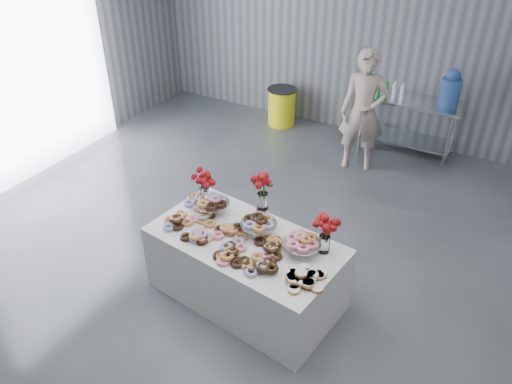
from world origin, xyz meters
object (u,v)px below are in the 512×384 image
display_table (246,268)px  prep_table (409,116)px  water_jug (450,89)px  person (363,111)px  trash_barrel (282,107)px

display_table → prep_table: prep_table is taller
display_table → prep_table: bearing=81.7°
water_jug → prep_table: bearing=180.0°
prep_table → person: size_ratio=0.85×
display_table → trash_barrel: (-1.58, 3.94, -0.05)m
prep_table → water_jug: (0.50, -0.00, 0.53)m
prep_table → person: bearing=-123.2°
person → trash_barrel: person is taller
display_table → person: person is taller
prep_table → trash_barrel: (-2.16, -0.00, -0.29)m
water_jug → display_table: bearing=-105.3°
prep_table → trash_barrel: size_ratio=2.31×
display_table → person: size_ratio=1.07×
prep_table → person: 0.94m
display_table → prep_table: size_ratio=1.27×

